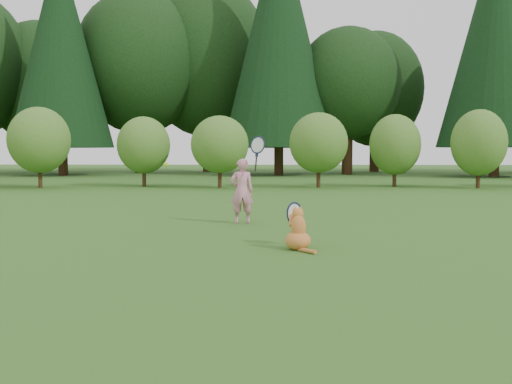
# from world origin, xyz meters

# --- Properties ---
(ground) EXTENTS (100.00, 100.00, 0.00)m
(ground) POSITION_xyz_m (0.00, 0.00, 0.00)
(ground) COLOR #285117
(ground) RESTS_ON ground
(shrub_row) EXTENTS (28.00, 3.00, 2.80)m
(shrub_row) POSITION_xyz_m (0.00, 13.00, 1.40)
(shrub_row) COLOR #3F6A21
(shrub_row) RESTS_ON ground
(woodland_backdrop) EXTENTS (48.00, 10.00, 15.00)m
(woodland_backdrop) POSITION_xyz_m (0.00, 23.00, 7.50)
(woodland_backdrop) COLOR black
(woodland_backdrop) RESTS_ON ground
(child) EXTENTS (0.67, 0.44, 1.70)m
(child) POSITION_xyz_m (-0.13, 2.90, 0.60)
(child) COLOR pink
(child) RESTS_ON ground
(cat) EXTENTS (0.46, 0.77, 0.76)m
(cat) POSITION_xyz_m (0.76, 0.27, 0.29)
(cat) COLOR #C16B25
(cat) RESTS_ON ground
(tennis_ball) EXTENTS (0.06, 0.06, 0.06)m
(tennis_ball) POSITION_xyz_m (-0.84, -0.21, 1.10)
(tennis_ball) COLOR #9ED118
(tennis_ball) RESTS_ON ground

